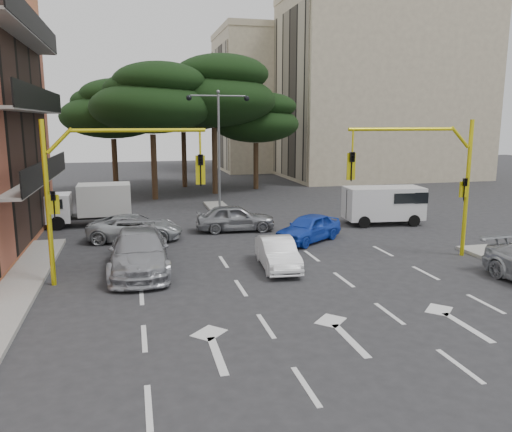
{
  "coord_description": "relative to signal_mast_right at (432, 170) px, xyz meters",
  "views": [
    {
      "loc": [
        -5.6,
        -16.82,
        5.92
      ],
      "look_at": [
        -0.14,
        5.22,
        1.6
      ],
      "focal_mm": 35.0,
      "sensor_mm": 36.0,
      "label": 1
    }
  ],
  "objects": [
    {
      "name": "signal_mast_left",
      "position": [
        -13.61,
        0.0,
        0.0
      ],
      "size": [
        5.79,
        0.37,
        6.0
      ],
      "color": "yellow",
      "rests_on": "ground"
    },
    {
      "name": "car_silver_wagon",
      "position": [
        -12.3,
        0.99,
        -3.06
      ],
      "size": [
        2.44,
        5.73,
        1.65
      ],
      "primitive_type": "imported",
      "rotation": [
        0.0,
        0.0,
        -0.02
      ],
      "color": "#9E9FA5",
      "rests_on": "ground"
    },
    {
      "name": "apartment_beige_near",
      "position": [
        13.15,
        30.01,
        5.47
      ],
      "size": [
        20.2,
        12.15,
        18.7
      ],
      "color": "tan",
      "rests_on": "ground"
    },
    {
      "name": "car_silver_cross_b",
      "position": [
        -7.07,
        7.44,
        -3.15
      ],
      "size": [
        4.43,
        2.09,
        1.47
      ],
      "primitive_type": "imported",
      "rotation": [
        0.0,
        0.0,
        1.49
      ],
      "color": "gray",
      "rests_on": "ground"
    },
    {
      "name": "pine_left_near",
      "position": [
        -10.75,
        19.96,
        3.72
      ],
      "size": [
        9.15,
        9.15,
        10.23
      ],
      "color": "#382616",
      "rests_on": "ground"
    },
    {
      "name": "car_blue_compact",
      "position": [
        -4.01,
        4.17,
        -3.2
      ],
      "size": [
        4.23,
        3.66,
        1.37
      ],
      "primitive_type": "imported",
      "rotation": [
        0.0,
        0.0,
        -0.95
      ],
      "color": "#163CBA",
      "rests_on": "ground"
    },
    {
      "name": "median_strip",
      "position": [
        -6.8,
        14.01,
        -3.81
      ],
      "size": [
        1.4,
        6.0,
        0.15
      ],
      "primitive_type": "cube",
      "color": "gray",
      "rests_on": "ground"
    },
    {
      "name": "signal_mast_right",
      "position": [
        0.0,
        0.0,
        0.0
      ],
      "size": [
        5.79,
        0.37,
        6.0
      ],
      "color": "yellow",
      "rests_on": "ground"
    },
    {
      "name": "car_white_hatch",
      "position": [
        -6.81,
        0.11,
        -3.26
      ],
      "size": [
        1.63,
        3.88,
        1.25
      ],
      "primitive_type": "imported",
      "rotation": [
        0.0,
        0.0,
        -0.08
      ],
      "color": "white",
      "rests_on": "ground"
    },
    {
      "name": "pine_right",
      "position": [
        -1.75,
        23.96,
        2.33
      ],
      "size": [
        7.49,
        7.49,
        8.37
      ],
      "color": "#382616",
      "rests_on": "ground"
    },
    {
      "name": "van_white",
      "position": [
        1.7,
        7.21,
        -2.77
      ],
      "size": [
        4.63,
        2.46,
        2.22
      ],
      "primitive_type": null,
      "rotation": [
        0.0,
        0.0,
        -1.67
      ],
      "color": "silver",
      "rests_on": "ground"
    },
    {
      "name": "street_lamp_center",
      "position": [
        -6.8,
        14.01,
        1.54
      ],
      "size": [
        4.16,
        0.36,
        7.77
      ],
      "color": "slate",
      "rests_on": "median_strip"
    },
    {
      "name": "box_truck_a",
      "position": [
        -14.94,
        10.89,
        -2.69
      ],
      "size": [
        4.91,
        2.16,
        2.39
      ],
      "primitive_type": null,
      "rotation": [
        0.0,
        0.0,
        1.6
      ],
      "color": "white",
      "rests_on": "ground"
    },
    {
      "name": "apartment_beige_far",
      "position": [
        6.15,
        42.01,
        4.47
      ],
      "size": [
        16.2,
        12.15,
        16.7
      ],
      "color": "tan",
      "rests_on": "ground"
    },
    {
      "name": "pine_left_far",
      "position": [
        -13.75,
        23.96,
        3.03
      ],
      "size": [
        8.32,
        8.32,
        9.3
      ],
      "color": "#382616",
      "rests_on": "ground"
    },
    {
      "name": "pine_center",
      "position": [
        -5.75,
        21.96,
        4.41
      ],
      "size": [
        9.98,
        9.98,
        11.16
      ],
      "color": "#382616",
      "rests_on": "ground"
    },
    {
      "name": "pine_back",
      "position": [
        -7.75,
        26.96,
        3.72
      ],
      "size": [
        9.15,
        9.15,
        10.23
      ],
      "color": "#382616",
      "rests_on": "ground"
    },
    {
      "name": "car_silver_cross_a",
      "position": [
        -12.41,
        6.49,
        -3.23
      ],
      "size": [
        4.93,
        2.78,
        1.3
      ],
      "primitive_type": "imported",
      "rotation": [
        0.0,
        0.0,
        1.43
      ],
      "color": "#AFB3B7",
      "rests_on": "ground"
    },
    {
      "name": "ground",
      "position": [
        -6.8,
        -1.99,
        -3.88
      ],
      "size": [
        120.0,
        120.0,
        0.0
      ],
      "primitive_type": "plane",
      "color": "#28282B",
      "rests_on": "ground"
    }
  ]
}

